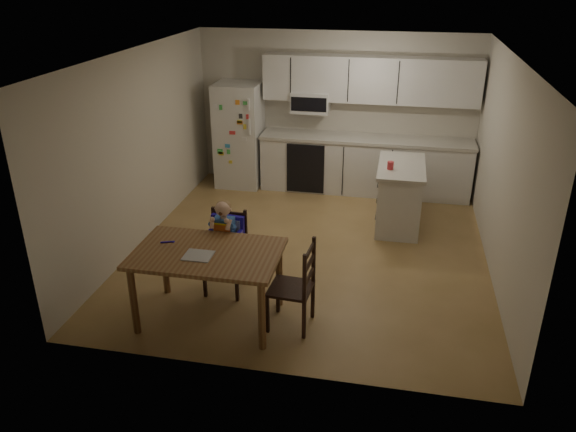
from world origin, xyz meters
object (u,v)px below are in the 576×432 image
(chair_side, at_px, (300,281))
(red_cup, at_px, (390,165))
(kitchen_island, at_px, (399,195))
(refrigerator, at_px, (239,135))
(dining_table, at_px, (208,261))
(chair_booster, at_px, (226,236))

(chair_side, bearing_deg, red_cup, 167.01)
(kitchen_island, distance_m, chair_side, 2.88)
(refrigerator, bearing_deg, kitchen_island, -23.56)
(refrigerator, bearing_deg, red_cup, -28.45)
(refrigerator, distance_m, kitchen_island, 2.93)
(red_cup, bearing_deg, chair_side, -107.24)
(refrigerator, distance_m, red_cup, 2.85)
(dining_table, xyz_separation_m, chair_booster, (0.00, 0.62, -0.02))
(kitchen_island, bearing_deg, refrigerator, 156.44)
(kitchen_island, height_order, chair_booster, chair_booster)
(refrigerator, height_order, kitchen_island, refrigerator)
(red_cup, distance_m, dining_table, 3.11)
(refrigerator, bearing_deg, chair_side, -66.08)
(red_cup, relative_size, dining_table, 0.07)
(red_cup, relative_size, chair_booster, 0.10)
(chair_side, bearing_deg, chair_booster, -117.05)
(refrigerator, height_order, dining_table, refrigerator)
(kitchen_island, relative_size, dining_table, 0.82)
(refrigerator, xyz_separation_m, red_cup, (2.50, -1.36, 0.10))
(chair_booster, distance_m, chair_side, 1.11)
(kitchen_island, relative_size, chair_booster, 1.10)
(red_cup, bearing_deg, dining_table, -123.95)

